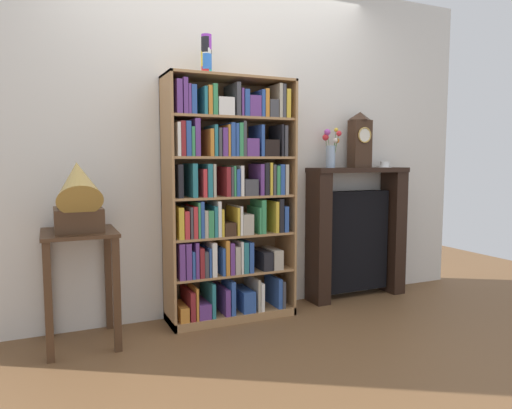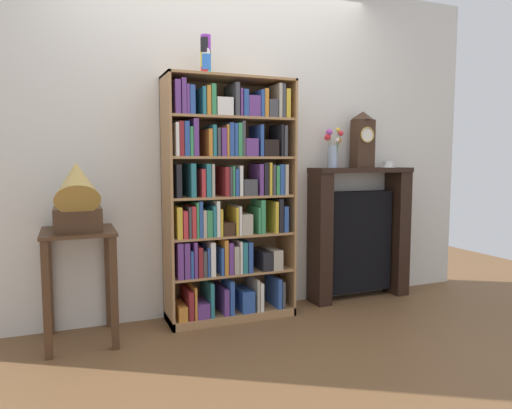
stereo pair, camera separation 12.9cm
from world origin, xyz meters
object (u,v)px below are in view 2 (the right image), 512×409
(bookshelf, at_px, (228,203))
(cup_stack, at_px, (206,55))
(flower_vase, at_px, (333,150))
(gramophone, at_px, (77,196))
(fireplace_mantel, at_px, (359,234))
(teacup_with_saucer, at_px, (388,165))
(mantel_clock, at_px, (363,140))
(side_table_left, at_px, (79,261))

(bookshelf, bearing_deg, cup_stack, -176.16)
(bookshelf, relative_size, flower_vase, 5.41)
(gramophone, bearing_deg, fireplace_mantel, 5.49)
(fireplace_mantel, bearing_deg, teacup_with_saucer, -3.88)
(gramophone, height_order, mantel_clock, mantel_clock)
(bookshelf, xyz_separation_m, side_table_left, (-1.04, -0.07, -0.34))
(gramophone, relative_size, fireplace_mantel, 0.47)
(fireplace_mantel, bearing_deg, gramophone, -174.51)
(fireplace_mantel, relative_size, mantel_clock, 2.40)
(side_table_left, relative_size, flower_vase, 2.25)
(side_table_left, xyz_separation_m, fireplace_mantel, (2.24, 0.14, 0.02))
(cup_stack, bearing_deg, gramophone, -171.56)
(bookshelf, relative_size, teacup_with_saucer, 13.41)
(fireplace_mantel, bearing_deg, mantel_clock, -71.47)
(gramophone, xyz_separation_m, mantel_clock, (2.25, 0.19, 0.39))
(cup_stack, xyz_separation_m, flower_vase, (1.08, 0.07, -0.65))
(side_table_left, bearing_deg, bookshelf, 3.82)
(side_table_left, height_order, gramophone, gramophone)
(bookshelf, height_order, flower_vase, bookshelf)
(gramophone, relative_size, teacup_with_saucer, 3.99)
(side_table_left, height_order, flower_vase, flower_vase)
(fireplace_mantel, height_order, teacup_with_saucer, teacup_with_saucer)
(teacup_with_saucer, bearing_deg, cup_stack, -177.67)
(fireplace_mantel, distance_m, flower_vase, 0.77)
(fireplace_mantel, bearing_deg, side_table_left, -176.33)
(fireplace_mantel, bearing_deg, flower_vase, -176.76)
(gramophone, bearing_deg, bookshelf, 7.74)
(flower_vase, height_order, teacup_with_saucer, flower_vase)
(cup_stack, height_order, teacup_with_saucer, cup_stack)
(bookshelf, xyz_separation_m, mantel_clock, (1.21, 0.05, 0.49))
(side_table_left, xyz_separation_m, gramophone, (-0.00, -0.07, 0.43))
(bookshelf, bearing_deg, fireplace_mantel, 3.53)
(fireplace_mantel, distance_m, mantel_clock, 0.80)
(fireplace_mantel, bearing_deg, bookshelf, -176.47)
(cup_stack, xyz_separation_m, fireplace_mantel, (1.36, 0.09, -1.36))
(side_table_left, distance_m, flower_vase, 2.10)
(flower_vase, bearing_deg, mantel_clock, -0.92)
(gramophone, distance_m, mantel_clock, 2.29)
(bookshelf, xyz_separation_m, cup_stack, (-0.16, -0.01, 1.05))
(gramophone, distance_m, flower_vase, 2.00)
(bookshelf, bearing_deg, teacup_with_saucer, 2.17)
(cup_stack, distance_m, side_table_left, 1.64)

